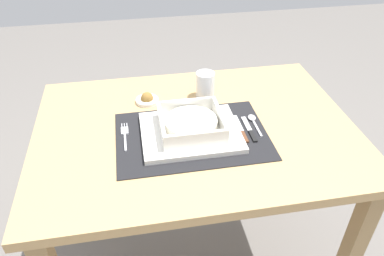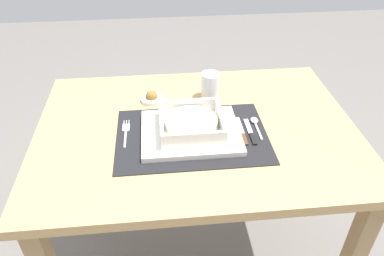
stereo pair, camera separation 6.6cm
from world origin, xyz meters
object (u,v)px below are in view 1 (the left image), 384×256
Objects in this scene: porridge_bowl at (191,124)px; fork at (125,134)px; dining_table at (195,153)px; drinking_glass at (205,86)px; bread_knife at (241,130)px; condiment_saucer at (147,99)px; spoon at (253,120)px; butter_knife at (250,131)px.

porridge_bowl is 1.35× the size of fork.
drinking_glass reaches higher than dining_table.
condiment_saucer is (-0.27, 0.22, 0.00)m from bread_knife.
porridge_bowl is at bearing -10.18° from fork.
bread_knife is (0.13, -0.05, 0.11)m from dining_table.
condiment_saucer is at bearing -179.66° from drinking_glass.
spoon is 0.07m from bread_knife.
condiment_saucer is at bearing 140.18° from butter_knife.
drinking_glass is (0.28, 0.18, 0.04)m from fork.
porridge_bowl reaches higher than dining_table.
drinking_glass is at bearing 67.52° from porridge_bowl.
butter_knife is at bearing -37.56° from condiment_saucer.
porridge_bowl is at bearing -112.48° from drinking_glass.
bread_knife is 1.52× the size of drinking_glass.
porridge_bowl is 2.40× the size of condiment_saucer.
drinking_glass reaches higher than butter_knife.
porridge_bowl reaches higher than butter_knife.
condiment_saucer is at bearing 119.30° from porridge_bowl.
bread_knife is 0.34m from condiment_saucer.
spoon is at bearing -56.34° from drinking_glass.
spoon is 0.06m from butter_knife.
bread_knife is (-0.05, -0.04, -0.00)m from spoon.
porridge_bowl is 1.32× the size of bread_knife.
bread_knife is at bearing -138.86° from spoon.
fork is at bearing 171.71° from porridge_bowl.
bread_knife is (0.15, -0.01, -0.03)m from porridge_bowl.
condiment_saucer reaches higher than butter_knife.
condiment_saucer reaches higher than dining_table.
butter_knife is (-0.03, -0.05, -0.00)m from spoon.
drinking_glass reaches higher than fork.
spoon is 0.21m from drinking_glass.
porridge_bowl is 0.24m from condiment_saucer.
bread_knife is at bearing -20.75° from dining_table.
dining_table is at bearing -110.97° from drinking_glass.
fork is 0.40m from spoon.
drinking_glass is at bearing 30.39° from fork.
spoon reaches higher than fork.
porridge_bowl is 0.18m from butter_knife.
condiment_saucer reaches higher than bread_knife.
dining_table is at bearing 159.24° from bread_knife.
condiment_saucer is (-0.29, 0.22, 0.00)m from butter_knife.
butter_knife is (0.16, -0.06, 0.11)m from dining_table.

